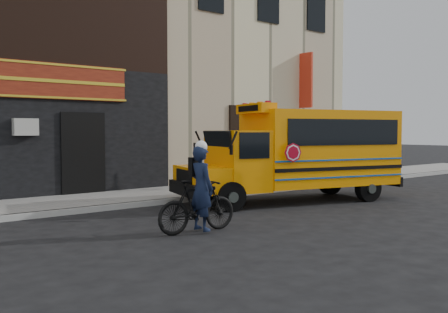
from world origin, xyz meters
TOP-DOWN VIEW (x-y plane):
  - ground at (0.00, 0.00)m, footprint 120.00×120.00m
  - curb at (0.00, 2.60)m, footprint 40.00×0.20m
  - sidewalk at (0.00, 4.10)m, footprint 40.00×3.00m
  - building at (-0.04, 10.45)m, footprint 20.00×10.70m
  - school_bus at (1.70, 0.55)m, footprint 7.21×3.78m
  - sign_pole at (3.04, 3.23)m, footprint 0.13×0.26m
  - bicycle at (-3.54, -1.30)m, footprint 1.90×0.64m
  - cyclist at (-3.48, -1.36)m, footprint 0.46×0.67m

SIDE VIEW (x-z plane):
  - ground at x=0.00m, z-range 0.00..0.00m
  - curb at x=0.00m, z-range 0.00..0.15m
  - sidewalk at x=0.00m, z-range 0.00..0.15m
  - bicycle at x=-3.54m, z-range 0.00..1.12m
  - cyclist at x=-3.48m, z-range 0.00..1.78m
  - school_bus at x=1.70m, z-range 0.05..2.97m
  - sign_pole at x=3.04m, z-range 0.16..3.23m
  - building at x=-0.04m, z-range 0.13..12.13m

